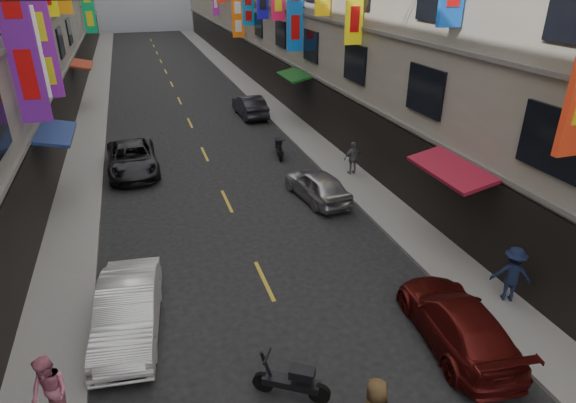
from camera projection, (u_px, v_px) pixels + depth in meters
sidewalk_left at (93, 106)px, 33.91m from camera, size 2.00×90.00×0.12m
sidewalk_right at (258, 94)px, 37.20m from camera, size 2.00×90.00×0.12m
street_awnings at (184, 121)px, 20.21m from camera, size 13.99×35.20×0.41m
lane_markings at (184, 111)px, 33.01m from camera, size 0.12×80.20×0.01m
scooter_crossing at (292, 382)px, 10.74m from camera, size 1.58×1.07×1.14m
scooter_far_right at (279, 148)px, 24.78m from camera, size 0.61×1.79×1.14m
car_left_mid at (128, 311)px, 12.57m from camera, size 1.95×4.38×1.40m
car_left_far at (132, 159)px, 22.78m from camera, size 2.36×4.90×1.35m
car_right_near at (457, 322)px, 12.28m from camera, size 2.30×4.59×1.28m
car_right_mid at (317, 185)px, 20.04m from camera, size 2.05×3.96×1.29m
car_right_far at (250, 106)px, 31.54m from camera, size 1.60×4.24×1.38m
pedestrian_lfar at (50, 392)px, 9.79m from camera, size 0.99×1.00×1.72m
pedestrian_rnear at (512, 274)px, 13.62m from camera, size 1.23×1.07×1.70m
pedestrian_rfar at (353, 158)px, 22.23m from camera, size 0.93×0.55×1.55m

